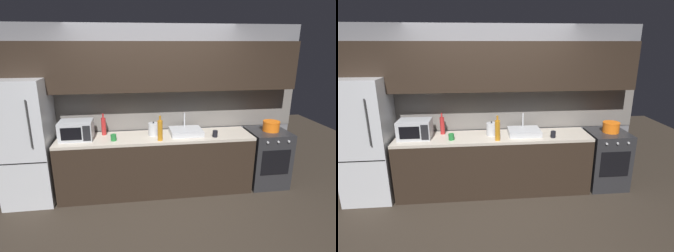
{
  "view_description": "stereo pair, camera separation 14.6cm",
  "coord_description": "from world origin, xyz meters",
  "views": [
    {
      "loc": [
        -0.35,
        -2.94,
        2.23
      ],
      "look_at": [
        0.18,
        0.9,
        1.05
      ],
      "focal_mm": 29.32,
      "sensor_mm": 36.0,
      "label": 1
    },
    {
      "loc": [
        -0.2,
        -2.96,
        2.23
      ],
      "look_at": [
        0.18,
        0.9,
        1.05
      ],
      "focal_mm": 29.32,
      "sensor_mm": 36.0,
      "label": 2
    }
  ],
  "objects": [
    {
      "name": "ground_plane",
      "position": [
        0.0,
        0.0,
        0.0
      ],
      "size": [
        10.0,
        10.0,
        0.0
      ],
      "primitive_type": "plane",
      "color": "#2D261E"
    },
    {
      "name": "back_wall",
      "position": [
        0.0,
        1.2,
        1.55
      ],
      "size": [
        4.62,
        0.44,
        2.5
      ],
      "color": "slate",
      "rests_on": "ground"
    },
    {
      "name": "counter_run",
      "position": [
        0.0,
        0.9,
        0.45
      ],
      "size": [
        2.88,
        0.6,
        0.9
      ],
      "color": "black",
      "rests_on": "ground"
    },
    {
      "name": "refrigerator",
      "position": [
        -1.82,
        0.9,
        0.89
      ],
      "size": [
        0.68,
        0.69,
        1.78
      ],
      "color": "#B7BABF",
      "rests_on": "ground"
    },
    {
      "name": "oven_range",
      "position": [
        1.78,
        0.9,
        0.45
      ],
      "size": [
        0.6,
        0.62,
        0.9
      ],
      "color": "#232326",
      "rests_on": "ground"
    },
    {
      "name": "microwave",
      "position": [
        -1.14,
        0.92,
        1.04
      ],
      "size": [
        0.46,
        0.35,
        0.27
      ],
      "color": "#A8AAAF",
      "rests_on": "counter_run"
    },
    {
      "name": "sink_basin",
      "position": [
        0.46,
        0.93,
        0.94
      ],
      "size": [
        0.48,
        0.38,
        0.3
      ],
      "color": "#ADAFB5",
      "rests_on": "counter_run"
    },
    {
      "name": "kettle",
      "position": [
        -0.03,
        0.95,
        0.99
      ],
      "size": [
        0.19,
        0.16,
        0.21
      ],
      "color": "#B7BABF",
      "rests_on": "counter_run"
    },
    {
      "name": "wine_bottle_amber",
      "position": [
        0.04,
        0.7,
        1.05
      ],
      "size": [
        0.07,
        0.07,
        0.36
      ],
      "color": "#B27019",
      "rests_on": "counter_run"
    },
    {
      "name": "wine_bottle_red",
      "position": [
        -0.77,
        1.07,
        1.04
      ],
      "size": [
        0.07,
        0.07,
        0.33
      ],
      "color": "#A82323",
      "rests_on": "counter_run"
    },
    {
      "name": "mug_green",
      "position": [
        -0.61,
        0.78,
        0.95
      ],
      "size": [
        0.08,
        0.08,
        0.09
      ],
      "primitive_type": "cylinder",
      "color": "#1E6B2D",
      "rests_on": "counter_run"
    },
    {
      "name": "mug_dark",
      "position": [
        0.85,
        0.74,
        0.95
      ],
      "size": [
        0.07,
        0.07,
        0.1
      ],
      "primitive_type": "cylinder",
      "color": "black",
      "rests_on": "counter_run"
    },
    {
      "name": "cooking_pot",
      "position": [
        1.81,
        0.9,
        0.98
      ],
      "size": [
        0.25,
        0.25,
        0.16
      ],
      "color": "orange",
      "rests_on": "oven_range"
    }
  ]
}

